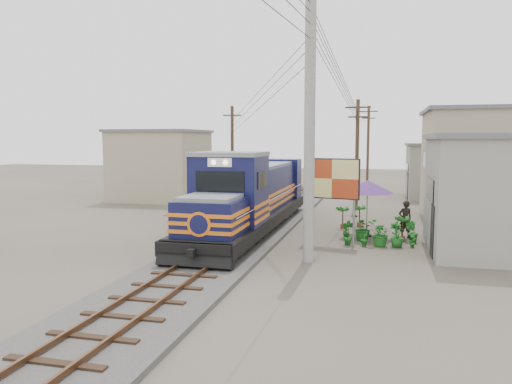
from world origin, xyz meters
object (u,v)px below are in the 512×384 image
(locomotive, at_px, (251,198))
(market_umbrella, at_px, (367,187))
(billboard, at_px, (332,181))
(vendor, at_px, (405,219))

(locomotive, height_order, market_umbrella, locomotive)
(billboard, height_order, market_umbrella, billboard)
(locomotive, xyz_separation_m, market_umbrella, (5.43, 0.36, 0.63))
(locomotive, bearing_deg, billboard, -22.99)
(billboard, bearing_deg, market_umbrella, 67.04)
(locomotive, bearing_deg, market_umbrella, 3.79)
(market_umbrella, xyz_separation_m, vendor, (1.71, 0.01, -1.45))
(vendor, bearing_deg, market_umbrella, -21.69)
(locomotive, height_order, vendor, locomotive)
(billboard, xyz_separation_m, vendor, (3.13, 2.07, -1.86))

